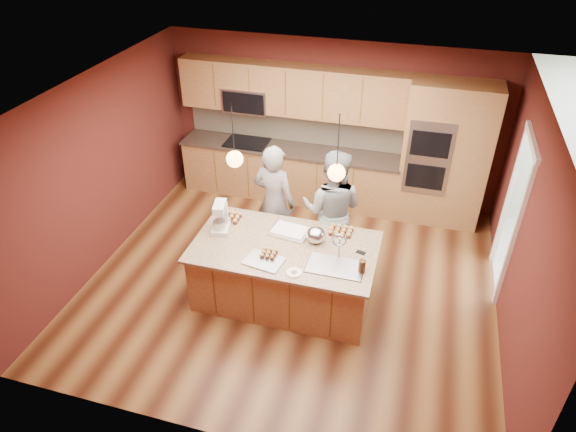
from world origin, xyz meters
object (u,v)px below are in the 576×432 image
(person_left, at_px, (274,202))
(person_right, at_px, (332,210))
(stand_mixer, at_px, (221,219))
(mixing_bowl, at_px, (316,235))
(island, at_px, (286,272))

(person_left, relative_size, person_right, 0.98)
(stand_mixer, bearing_deg, mixing_bowl, -7.32)
(island, distance_m, person_right, 1.10)
(person_left, height_order, mixing_bowl, person_left)
(mixing_bowl, bearing_deg, person_right, 84.89)
(stand_mixer, bearing_deg, person_left, 47.36)
(island, bearing_deg, person_right, 66.18)
(person_left, relative_size, stand_mixer, 4.27)
(stand_mixer, bearing_deg, person_right, 19.66)
(island, relative_size, person_right, 1.29)
(person_left, bearing_deg, island, 127.62)
(person_left, height_order, person_right, person_right)
(stand_mixer, xyz_separation_m, mixing_bowl, (1.25, 0.10, -0.08))
(person_left, bearing_deg, mixing_bowl, 149.66)
(person_right, relative_size, stand_mixer, 4.35)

